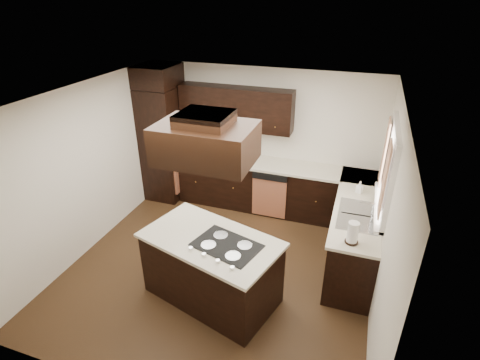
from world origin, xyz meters
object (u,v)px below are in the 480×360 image
Objects in this scene: oven_column at (164,144)px; spice_rack at (230,152)px; island at (212,269)px; range_hood at (206,143)px.

oven_column is 5.86× the size of spice_rack.
island is (1.89, -2.28, -0.62)m from oven_column.
range_hood reaches higher than spice_rack.
island is 1.72m from range_hood.
range_hood reaches higher than island.
oven_column is 1.30× the size of island.
spice_rack reaches higher than island.
range_hood is (1.88, -2.25, 1.10)m from oven_column.
oven_column is 3.13m from range_hood.
range_hood is (-0.02, 0.03, 1.72)m from island.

